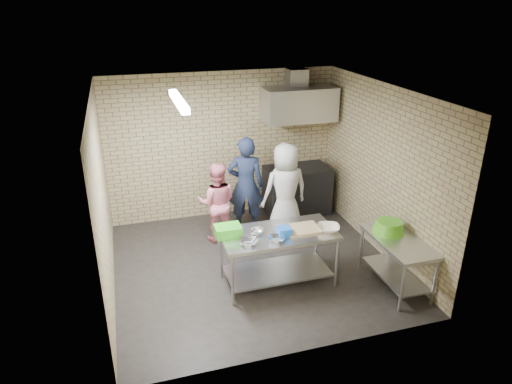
% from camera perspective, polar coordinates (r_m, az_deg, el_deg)
% --- Properties ---
extents(floor, '(4.20, 4.20, 0.00)m').
position_cam_1_polar(floor, '(7.35, -0.31, -8.96)').
color(floor, black).
rests_on(floor, ground).
extents(ceiling, '(4.20, 4.20, 0.00)m').
position_cam_1_polar(ceiling, '(6.35, -0.36, 12.19)').
color(ceiling, black).
rests_on(ceiling, ground).
extents(back_wall, '(4.20, 0.06, 2.70)m').
position_cam_1_polar(back_wall, '(8.56, -4.11, 5.68)').
color(back_wall, tan).
rests_on(back_wall, ground).
extents(front_wall, '(4.20, 0.06, 2.70)m').
position_cam_1_polar(front_wall, '(5.04, 6.12, -7.42)').
color(front_wall, tan).
rests_on(front_wall, ground).
extents(left_wall, '(0.06, 4.00, 2.70)m').
position_cam_1_polar(left_wall, '(6.51, -18.36, -1.20)').
color(left_wall, tan).
rests_on(left_wall, ground).
extents(right_wall, '(0.06, 4.00, 2.70)m').
position_cam_1_polar(right_wall, '(7.56, 15.16, 2.52)').
color(right_wall, tan).
rests_on(right_wall, ground).
extents(prep_table, '(1.63, 0.81, 0.81)m').
position_cam_1_polar(prep_table, '(6.76, 2.70, -8.04)').
color(prep_table, silver).
rests_on(prep_table, floor).
extents(side_counter, '(0.60, 1.20, 0.75)m').
position_cam_1_polar(side_counter, '(6.99, 16.82, -8.32)').
color(side_counter, silver).
rests_on(side_counter, floor).
extents(stove, '(1.20, 0.70, 0.90)m').
position_cam_1_polar(stove, '(8.93, 5.04, 0.25)').
color(stove, black).
rests_on(stove, floor).
extents(range_hood, '(1.30, 0.60, 0.60)m').
position_cam_1_polar(range_hood, '(8.48, 5.30, 10.71)').
color(range_hood, silver).
rests_on(range_hood, back_wall).
extents(hood_duct, '(0.35, 0.30, 0.30)m').
position_cam_1_polar(hood_duct, '(8.53, 5.03, 13.87)').
color(hood_duct, '#A5A8AD').
rests_on(hood_duct, back_wall).
extents(wall_shelf, '(0.80, 0.20, 0.04)m').
position_cam_1_polar(wall_shelf, '(8.80, 6.64, 9.91)').
color(wall_shelf, '#3F2B19').
rests_on(wall_shelf, back_wall).
extents(fluorescent_fixture, '(0.10, 1.25, 0.08)m').
position_cam_1_polar(fluorescent_fixture, '(6.16, -9.49, 10.98)').
color(fluorescent_fixture, white).
rests_on(fluorescent_fixture, ceiling).
extents(green_crate, '(0.36, 0.27, 0.14)m').
position_cam_1_polar(green_crate, '(6.46, -3.48, -4.77)').
color(green_crate, green).
rests_on(green_crate, prep_table).
extents(blue_tub, '(0.18, 0.18, 0.12)m').
position_cam_1_polar(blue_tub, '(6.47, 3.48, -4.86)').
color(blue_tub, blue).
rests_on(blue_tub, prep_table).
extents(cutting_board, '(0.50, 0.38, 0.03)m').
position_cam_1_polar(cutting_board, '(6.65, 5.68, -4.54)').
color(cutting_board, tan).
rests_on(cutting_board, prep_table).
extents(mixing_bowl_a, '(0.33, 0.33, 0.06)m').
position_cam_1_polar(mixing_bowl_a, '(6.25, -0.99, -6.18)').
color(mixing_bowl_a, '#B8BABF').
rests_on(mixing_bowl_a, prep_table).
extents(mixing_bowl_b, '(0.25, 0.25, 0.06)m').
position_cam_1_polar(mixing_bowl_b, '(6.51, 0.12, -4.91)').
color(mixing_bowl_b, silver).
rests_on(mixing_bowl_b, prep_table).
extents(mixing_bowl_c, '(0.30, 0.30, 0.06)m').
position_cam_1_polar(mixing_bowl_c, '(6.34, 2.56, -5.78)').
color(mixing_bowl_c, silver).
rests_on(mixing_bowl_c, prep_table).
extents(ceramic_bowl, '(0.40, 0.40, 0.08)m').
position_cam_1_polar(ceramic_bowl, '(6.67, 8.90, -4.42)').
color(ceramic_bowl, beige).
rests_on(ceramic_bowl, prep_table).
extents(green_basin, '(0.46, 0.46, 0.17)m').
position_cam_1_polar(green_basin, '(6.94, 16.02, -4.10)').
color(green_basin, '#59C626').
rests_on(green_basin, side_counter).
extents(bottle_red, '(0.07, 0.07, 0.18)m').
position_cam_1_polar(bottle_red, '(8.68, 5.13, 10.54)').
color(bottle_red, '#B22619').
rests_on(bottle_red, wall_shelf).
extents(bottle_green, '(0.06, 0.06, 0.15)m').
position_cam_1_polar(bottle_green, '(8.84, 7.58, 10.55)').
color(bottle_green, green).
rests_on(bottle_green, wall_shelf).
extents(man_navy, '(0.72, 0.57, 1.73)m').
position_cam_1_polar(man_navy, '(8.04, -1.27, 0.88)').
color(man_navy, black).
rests_on(man_navy, floor).
extents(woman_pink, '(0.78, 0.67, 1.39)m').
position_cam_1_polar(woman_pink, '(7.80, -4.82, -1.29)').
color(woman_pink, pink).
rests_on(woman_pink, floor).
extents(woman_white, '(0.84, 0.58, 1.65)m').
position_cam_1_polar(woman_white, '(7.95, 3.62, 0.27)').
color(woman_white, silver).
rests_on(woman_white, floor).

